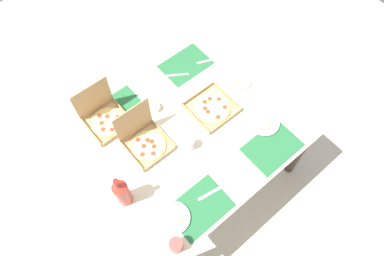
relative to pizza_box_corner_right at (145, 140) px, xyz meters
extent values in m
plane|color=beige|center=(0.31, -0.11, -0.78)|extent=(6.00, 6.00, 0.00)
cylinder|color=#3F3328|center=(0.94, -0.64, -0.43)|extent=(0.07, 0.07, 0.70)
cylinder|color=#3F3328|center=(-0.33, 0.43, -0.43)|extent=(0.07, 0.07, 0.70)
cylinder|color=#3F3328|center=(0.94, 0.43, -0.43)|extent=(0.07, 0.07, 0.70)
cube|color=beige|center=(0.31, -0.11, -0.06)|extent=(1.39, 1.20, 0.03)
cube|color=#236638|center=(-0.01, -0.55, -0.05)|extent=(0.36, 0.26, 0.00)
cube|color=#236638|center=(0.62, -0.55, -0.05)|extent=(0.36, 0.26, 0.00)
cube|color=#236638|center=(-0.01, 0.34, -0.05)|extent=(0.36, 0.26, 0.00)
cube|color=#236638|center=(0.62, 0.34, -0.05)|extent=(0.36, 0.26, 0.00)
cube|color=tan|center=(0.00, -0.03, -0.04)|extent=(0.26, 0.26, 0.01)
cube|color=tan|center=(-0.13, -0.03, -0.03)|extent=(0.01, 0.26, 0.03)
cube|color=tan|center=(0.13, -0.03, -0.03)|extent=(0.01, 0.26, 0.03)
cube|color=tan|center=(0.00, -0.16, -0.03)|extent=(0.26, 0.01, 0.03)
cube|color=tan|center=(0.00, 0.10, -0.03)|extent=(0.26, 0.01, 0.03)
cylinder|color=#E0B76B|center=(0.00, -0.03, -0.03)|extent=(0.23, 0.23, 0.01)
cylinder|color=#EFD67F|center=(0.00, -0.03, -0.03)|extent=(0.21, 0.21, 0.00)
cylinder|color=red|center=(0.03, -0.03, -0.02)|extent=(0.03, 0.03, 0.00)
cylinder|color=red|center=(0.02, 0.00, -0.02)|extent=(0.03, 0.03, 0.00)
cylinder|color=red|center=(-0.03, 0.05, -0.02)|extent=(0.03, 0.03, 0.00)
cylinder|color=red|center=(-0.03, -0.02, -0.02)|extent=(0.03, 0.03, 0.00)
cylinder|color=red|center=(-0.07, -0.06, -0.02)|extent=(0.03, 0.03, 0.00)
cylinder|color=red|center=(-0.01, -0.10, -0.02)|extent=(0.03, 0.03, 0.00)
cylinder|color=red|center=(0.02, -0.06, -0.02)|extent=(0.03, 0.03, 0.00)
cube|color=tan|center=(0.00, 0.10, 0.12)|extent=(0.26, 0.01, 0.26)
cube|color=tan|center=(-0.11, 0.29, -0.04)|extent=(0.26, 0.26, 0.01)
cube|color=tan|center=(-0.24, 0.29, -0.03)|extent=(0.01, 0.26, 0.03)
cube|color=tan|center=(0.02, 0.29, -0.03)|extent=(0.01, 0.26, 0.03)
cube|color=tan|center=(-0.11, 0.16, -0.03)|extent=(0.26, 0.01, 0.03)
cube|color=tan|center=(-0.11, 0.42, -0.03)|extent=(0.26, 0.01, 0.03)
cylinder|color=#E0B76B|center=(-0.11, 0.29, -0.03)|extent=(0.23, 0.23, 0.01)
cylinder|color=#EFD67F|center=(-0.11, 0.29, -0.03)|extent=(0.21, 0.21, 0.00)
cylinder|color=red|center=(-0.03, 0.28, -0.02)|extent=(0.03, 0.03, 0.00)
cylinder|color=red|center=(-0.09, 0.32, -0.02)|extent=(0.03, 0.03, 0.00)
cylinder|color=red|center=(-0.13, 0.36, -0.02)|extent=(0.03, 0.03, 0.00)
cylinder|color=red|center=(-0.14, 0.30, -0.02)|extent=(0.03, 0.03, 0.00)
cylinder|color=red|center=(-0.16, 0.26, -0.02)|extent=(0.03, 0.03, 0.00)
cylinder|color=red|center=(-0.12, 0.22, -0.02)|extent=(0.03, 0.03, 0.00)
cylinder|color=red|center=(-0.07, 0.23, -0.02)|extent=(0.03, 0.03, 0.00)
cube|color=tan|center=(-0.11, 0.41, 0.12)|extent=(0.26, 0.03, 0.26)
cube|color=tan|center=(0.51, -0.08, -0.04)|extent=(0.30, 0.30, 0.01)
cube|color=tan|center=(0.37, -0.08, -0.03)|extent=(0.01, 0.30, 0.03)
cube|color=tan|center=(0.66, -0.08, -0.03)|extent=(0.01, 0.30, 0.03)
cube|color=tan|center=(0.51, -0.22, -0.03)|extent=(0.30, 0.01, 0.03)
cube|color=tan|center=(0.51, 0.07, -0.03)|extent=(0.30, 0.01, 0.03)
cylinder|color=#E0B76B|center=(0.51, -0.08, -0.03)|extent=(0.26, 0.26, 0.01)
cylinder|color=#EFD67F|center=(0.51, -0.08, -0.03)|extent=(0.24, 0.24, 0.00)
cylinder|color=red|center=(0.59, -0.06, -0.02)|extent=(0.03, 0.03, 0.00)
cylinder|color=red|center=(0.54, -0.02, -0.02)|extent=(0.03, 0.03, 0.00)
cylinder|color=red|center=(0.50, -0.01, -0.02)|extent=(0.03, 0.03, 0.00)
cylinder|color=red|center=(0.47, -0.06, -0.02)|extent=(0.03, 0.03, 0.00)
cylinder|color=red|center=(0.46, -0.09, -0.02)|extent=(0.03, 0.03, 0.00)
cylinder|color=red|center=(0.49, -0.17, -0.02)|extent=(0.03, 0.03, 0.00)
cylinder|color=red|center=(0.58, -0.14, -0.02)|extent=(0.03, 0.03, 0.00)
cylinder|color=white|center=(0.71, -0.39, -0.04)|extent=(0.20, 0.20, 0.01)
cylinder|color=white|center=(0.71, -0.39, -0.03)|extent=(0.21, 0.21, 0.01)
cylinder|color=#E0B76B|center=(0.69, -0.41, -0.03)|extent=(0.08, 0.08, 0.01)
cylinder|color=#EFD67F|center=(0.69, -0.41, -0.02)|extent=(0.07, 0.07, 0.00)
cylinder|color=white|center=(0.81, -0.02, -0.04)|extent=(0.19, 0.19, 0.01)
cylinder|color=white|center=(0.81, -0.02, -0.03)|extent=(0.20, 0.20, 0.01)
cylinder|color=#E0B76B|center=(0.79, -0.01, -0.03)|extent=(0.08, 0.08, 0.01)
cylinder|color=#EFD67F|center=(0.79, -0.01, -0.02)|extent=(0.07, 0.07, 0.00)
cylinder|color=white|center=(-0.17, -0.50, -0.04)|extent=(0.19, 0.19, 0.01)
cylinder|color=white|center=(-0.17, -0.50, -0.03)|extent=(0.20, 0.20, 0.01)
cylinder|color=#E0B76B|center=(-0.15, -0.52, -0.03)|extent=(0.08, 0.08, 0.01)
cylinder|color=#EFD67F|center=(-0.15, -0.52, -0.02)|extent=(0.07, 0.07, 0.00)
cylinder|color=#B2382D|center=(-0.32, -0.23, 0.06)|extent=(0.09, 0.09, 0.22)
cone|color=#B2382D|center=(-0.32, -0.23, 0.19)|extent=(0.09, 0.09, 0.04)
cylinder|color=#B2382D|center=(-0.32, -0.23, 0.24)|extent=(0.03, 0.03, 0.06)
cylinder|color=red|center=(-0.32, -0.23, 0.27)|extent=(0.03, 0.03, 0.01)
cylinder|color=#BF4742|center=(-0.26, -0.64, 0.01)|extent=(0.08, 0.08, 0.11)
cylinder|color=silver|center=(0.21, -0.20, 0.00)|extent=(0.07, 0.07, 0.10)
cylinder|color=white|center=(0.20, 0.18, -0.02)|extent=(0.08, 0.08, 0.04)
cube|color=#B7B7BC|center=(0.12, -0.53, -0.04)|extent=(0.21, 0.06, 0.00)
cube|color=#B7B7BC|center=(0.50, 0.31, -0.04)|extent=(0.17, 0.12, 0.00)
cube|color=#B7B7BC|center=(0.79, 0.25, -0.04)|extent=(0.20, 0.10, 0.00)
camera|label=1|loc=(-0.40, -0.95, 1.97)|focal=31.78mm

